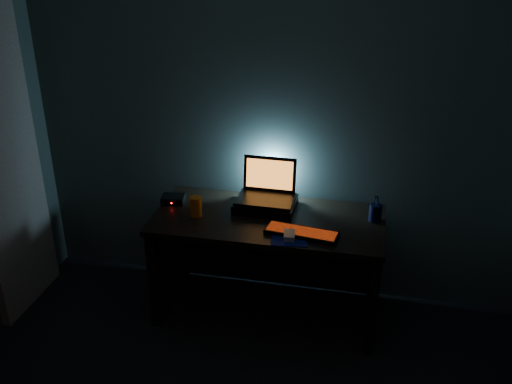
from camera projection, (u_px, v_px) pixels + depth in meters
The scene contains 11 objects.
room at pixel (186, 298), 2.06m from camera, with size 3.50×4.00×2.50m.
desk at pixel (269, 248), 3.87m from camera, with size 1.50×0.70×0.75m.
curtain at pixel (4, 152), 3.68m from camera, with size 0.06×0.65×2.30m, color beige.
riser at pixel (265, 204), 3.82m from camera, with size 0.40×0.30×0.06m, color black.
laptop at pixel (267, 189), 3.83m from camera, with size 0.39×0.29×0.26m.
keyboard at pixel (302, 233), 3.50m from camera, with size 0.47×0.21×0.03m.
mousepad at pixel (289, 238), 3.46m from camera, with size 0.22×0.20×0.00m, color navy.
mouse at pixel (289, 235), 3.46m from camera, with size 0.07×0.11×0.03m, color gray.
pen_cup at pixel (375, 213), 3.65m from camera, with size 0.08×0.08×0.11m, color black.
juice_glass at pixel (196, 206), 3.71m from camera, with size 0.08×0.08×0.13m, color #D15F0B.
router at pixel (173, 199), 3.90m from camera, with size 0.17×0.14×0.05m.
Camera 1 is at (0.60, -1.62, 2.48)m, focal length 40.00 mm.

